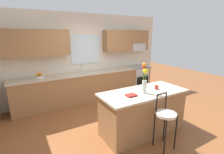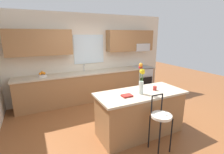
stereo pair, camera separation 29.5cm
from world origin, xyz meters
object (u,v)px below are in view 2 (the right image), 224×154
object	(u,v)px
kitchen_island	(140,113)
bar_stool_near	(161,118)
flower_vase	(141,78)
oven_range	(141,79)
mug_ceramic	(155,88)
cookbook	(127,96)
fruit_bowl_oranges	(42,75)

from	to	relation	value
kitchen_island	bar_stool_near	xyz separation A→B (m)	(-0.00, -0.62, 0.17)
kitchen_island	flower_vase	xyz separation A→B (m)	(-0.05, -0.07, 0.78)
oven_range	bar_stool_near	distance (m)	3.28
bar_stool_near	oven_range	bearing A→B (deg)	60.08
bar_stool_near	mug_ceramic	world-z (taller)	bar_stool_near
kitchen_island	cookbook	distance (m)	0.61
bar_stool_near	cookbook	world-z (taller)	bar_stool_near
flower_vase	fruit_bowl_oranges	distance (m)	2.87
kitchen_island	fruit_bowl_oranges	xyz separation A→B (m)	(-1.71, 2.25, 0.51)
flower_vase	cookbook	xyz separation A→B (m)	(-0.32, -0.01, -0.31)
oven_range	kitchen_island	xyz separation A→B (m)	(-1.64, -2.22, 0.00)
mug_ceramic	fruit_bowl_oranges	xyz separation A→B (m)	(-2.05, 2.27, 0.01)
kitchen_island	fruit_bowl_oranges	world-z (taller)	fruit_bowl_oranges
mug_ceramic	bar_stool_near	bearing A→B (deg)	-119.68
oven_range	kitchen_island	size ratio (longest dim) A/B	0.50
kitchen_island	bar_stool_near	world-z (taller)	bar_stool_near
kitchen_island	fruit_bowl_oranges	size ratio (longest dim) A/B	7.72
bar_stool_near	fruit_bowl_oranges	distance (m)	3.36
cookbook	fruit_bowl_oranges	distance (m)	2.68
oven_range	cookbook	world-z (taller)	cookbook
mug_ceramic	cookbook	bearing A→B (deg)	-175.70
flower_vase	kitchen_island	bearing A→B (deg)	52.36
flower_vase	cookbook	size ratio (longest dim) A/B	3.12
mug_ceramic	fruit_bowl_oranges	size ratio (longest dim) A/B	0.38
bar_stool_near	cookbook	size ratio (longest dim) A/B	5.21
oven_range	fruit_bowl_oranges	distance (m)	3.39
kitchen_island	flower_vase	distance (m)	0.78
kitchen_island	mug_ceramic	size ratio (longest dim) A/B	20.58
flower_vase	fruit_bowl_oranges	xyz separation A→B (m)	(-1.66, 2.32, -0.27)
kitchen_island	mug_ceramic	bearing A→B (deg)	-3.47
bar_stool_near	flower_vase	distance (m)	0.82
oven_range	flower_vase	xyz separation A→B (m)	(-1.69, -2.29, 0.78)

